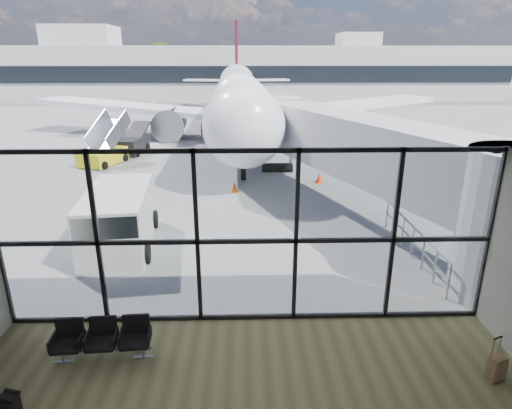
{
  "coord_description": "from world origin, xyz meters",
  "views": [
    {
      "loc": [
        -0.03,
        -9.55,
        6.45
      ],
      "look_at": [
        0.31,
        3.0,
        2.11
      ],
      "focal_mm": 30.0,
      "sensor_mm": 36.0,
      "label": 1
    }
  ],
  "objects_px": {
    "backpack": "(10,405)",
    "suitcase": "(497,368)",
    "airliner": "(239,96)",
    "mobile_stairs": "(103,154)",
    "service_van": "(119,219)",
    "belt_loader": "(132,144)",
    "seating_row": "(103,337)"
  },
  "relations": [
    {
      "from": "backpack",
      "to": "suitcase",
      "type": "distance_m",
      "value": 9.73
    },
    {
      "from": "airliner",
      "to": "backpack",
      "type": "bearing_deg",
      "value": -98.56
    },
    {
      "from": "suitcase",
      "to": "mobile_stairs",
      "type": "bearing_deg",
      "value": 103.99
    },
    {
      "from": "suitcase",
      "to": "service_van",
      "type": "distance_m",
      "value": 11.96
    },
    {
      "from": "service_van",
      "to": "backpack",
      "type": "bearing_deg",
      "value": -96.39
    },
    {
      "from": "service_van",
      "to": "mobile_stairs",
      "type": "xyz_separation_m",
      "value": [
        -4.48,
        12.69,
        -0.44
      ]
    },
    {
      "from": "airliner",
      "to": "mobile_stairs",
      "type": "relative_size",
      "value": 10.28
    },
    {
      "from": "service_van",
      "to": "mobile_stairs",
      "type": "relative_size",
      "value": 1.24
    },
    {
      "from": "belt_loader",
      "to": "mobile_stairs",
      "type": "bearing_deg",
      "value": -102.17
    },
    {
      "from": "backpack",
      "to": "service_van",
      "type": "bearing_deg",
      "value": 105.03
    },
    {
      "from": "belt_loader",
      "to": "suitcase",
      "type": "bearing_deg",
      "value": -54.22
    },
    {
      "from": "airliner",
      "to": "service_van",
      "type": "bearing_deg",
      "value": -100.74
    },
    {
      "from": "backpack",
      "to": "suitcase",
      "type": "xyz_separation_m",
      "value": [
        9.71,
        0.69,
        0.05
      ]
    },
    {
      "from": "belt_loader",
      "to": "mobile_stairs",
      "type": "distance_m",
      "value": 3.36
    },
    {
      "from": "backpack",
      "to": "suitcase",
      "type": "relative_size",
      "value": 0.51
    },
    {
      "from": "belt_loader",
      "to": "mobile_stairs",
      "type": "relative_size",
      "value": 1.09
    },
    {
      "from": "airliner",
      "to": "seating_row",
      "type": "bearing_deg",
      "value": -96.62
    },
    {
      "from": "suitcase",
      "to": "airliner",
      "type": "relative_size",
      "value": 0.02
    },
    {
      "from": "suitcase",
      "to": "mobile_stairs",
      "type": "xyz_separation_m",
      "value": [
        -14.17,
        19.67,
        0.31
      ]
    },
    {
      "from": "airliner",
      "to": "belt_loader",
      "type": "height_order",
      "value": "airliner"
    },
    {
      "from": "belt_loader",
      "to": "seating_row",
      "type": "bearing_deg",
      "value": -72.02
    },
    {
      "from": "suitcase",
      "to": "mobile_stairs",
      "type": "relative_size",
      "value": 0.25
    },
    {
      "from": "seating_row",
      "to": "suitcase",
      "type": "xyz_separation_m",
      "value": [
        8.45,
        -0.98,
        -0.23
      ]
    },
    {
      "from": "seating_row",
      "to": "belt_loader",
      "type": "relative_size",
      "value": 0.5
    },
    {
      "from": "service_van",
      "to": "belt_loader",
      "type": "bearing_deg",
      "value": 95.95
    },
    {
      "from": "backpack",
      "to": "airliner",
      "type": "xyz_separation_m",
      "value": [
        4.0,
        31.96,
        2.95
      ]
    },
    {
      "from": "seating_row",
      "to": "belt_loader",
      "type": "distance_m",
      "value": 22.38
    },
    {
      "from": "airliner",
      "to": "belt_loader",
      "type": "relative_size",
      "value": 9.43
    },
    {
      "from": "seating_row",
      "to": "airliner",
      "type": "bearing_deg",
      "value": 80.92
    },
    {
      "from": "suitcase",
      "to": "belt_loader",
      "type": "distance_m",
      "value": 26.37
    },
    {
      "from": "backpack",
      "to": "mobile_stairs",
      "type": "height_order",
      "value": "mobile_stairs"
    },
    {
      "from": "backpack",
      "to": "service_van",
      "type": "height_order",
      "value": "service_van"
    }
  ]
}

